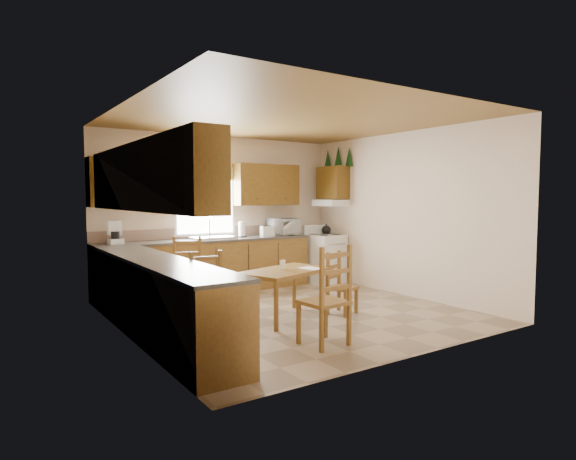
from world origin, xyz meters
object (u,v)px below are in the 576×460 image
chair_near_left (202,291)px  chair_far_right (342,283)px  dining_table (286,294)px  chair_near_right (324,295)px  stove (325,259)px  microwave (284,227)px  chair_far_left (187,273)px

chair_near_left → chair_far_right: (1.98, -0.30, -0.06)m
dining_table → chair_near_right: 1.24m
stove → chair_near_right: chair_near_right is taller
microwave → dining_table: size_ratio=0.42×
stove → chair_near_left: bearing=-157.1°
dining_table → chair_far_left: size_ratio=1.19×
chair_far_left → microwave: bearing=44.5°
microwave → dining_table: microwave is taller
chair_far_left → chair_far_right: chair_far_left is taller
stove → dining_table: bearing=-144.2°
stove → chair_far_left: size_ratio=0.87×
microwave → chair_near_right: microwave is taller
chair_far_left → chair_near_right: bearing=-53.3°
stove → chair_far_left: (-3.00, -0.57, 0.07)m
chair_near_left → chair_far_left: chair_far_left is taller
microwave → chair_near_right: size_ratio=0.47×
chair_far_right → chair_far_left: bearing=119.1°
stove → chair_near_right: size_ratio=0.81×
chair_far_left → chair_far_right: size_ratio=1.21×
chair_near_right → chair_far_left: (-0.60, 2.47, -0.03)m
dining_table → chair_near_left: (-1.18, 0.08, 0.16)m
stove → chair_far_left: bearing=-174.7°
stove → dining_table: 2.82m
microwave → chair_near_right: (-1.67, -3.36, -0.52)m
chair_near_left → stove: bearing=-145.7°
chair_far_right → stove: bearing=38.5°
stove → chair_near_left: chair_near_left is taller
microwave → dining_table: (-1.39, -2.18, -0.74)m
microwave → dining_table: 2.69m
dining_table → chair_near_left: 1.19m
stove → microwave: size_ratio=1.74×
stove → chair_far_right: stove is taller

